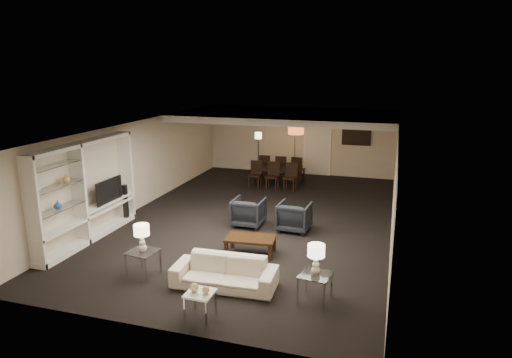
{
  "coord_description": "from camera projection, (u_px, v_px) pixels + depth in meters",
  "views": [
    {
      "loc": [
        3.42,
        -11.13,
        4.06
      ],
      "look_at": [
        0.0,
        0.0,
        1.1
      ],
      "focal_mm": 32.0,
      "sensor_mm": 36.0,
      "label": 1
    }
  ],
  "objects": [
    {
      "name": "ceiling_soffit",
      "position": [
        287.0,
        116.0,
        14.94
      ],
      "size": [
        7.0,
        4.0,
        0.2
      ],
      "primitive_type": "cube",
      "color": "silver",
      "rests_on": "ceiling"
    },
    {
      "name": "television",
      "position": [
        106.0,
        190.0,
        11.19
      ],
      "size": [
        0.99,
        0.13,
        0.57
      ],
      "primitive_type": "imported",
      "rotation": [
        0.0,
        0.0,
        1.57
      ],
      "color": "black",
      "rests_on": "media_unit"
    },
    {
      "name": "pendant_light",
      "position": [
        296.0,
        130.0,
        14.97
      ],
      "size": [
        0.52,
        0.52,
        0.24
      ],
      "primitive_type": "cylinder",
      "color": "#D8591E",
      "rests_on": "ceiling_soffit"
    },
    {
      "name": "dining_table",
      "position": [
        277.0,
        176.0,
        15.69
      ],
      "size": [
        1.83,
        1.17,
        0.6
      ],
      "primitive_type": "imported",
      "rotation": [
        0.0,
        0.0,
        0.13
      ],
      "color": "black",
      "rests_on": "floor"
    },
    {
      "name": "armchair_right",
      "position": [
        294.0,
        217.0,
        11.34
      ],
      "size": [
        0.81,
        0.83,
        0.72
      ],
      "primitive_type": "imported",
      "rotation": [
        0.0,
        0.0,
        3.09
      ],
      "color": "black",
      "rests_on": "floor"
    },
    {
      "name": "marble_table",
      "position": [
        200.0,
        305.0,
        7.47
      ],
      "size": [
        0.45,
        0.45,
        0.44
      ],
      "primitive_type": null,
      "rotation": [
        0.0,
        0.0,
        -0.03
      ],
      "color": "white",
      "rests_on": "floor"
    },
    {
      "name": "wall_right",
      "position": [
        395.0,
        183.0,
        10.98
      ],
      "size": [
        0.02,
        11.0,
        2.5
      ],
      "primitive_type": "cube",
      "color": "#C1B29C",
      "rests_on": "ground"
    },
    {
      "name": "chair_fl",
      "position": [
        266.0,
        167.0,
        16.43
      ],
      "size": [
        0.44,
        0.44,
        0.9
      ],
      "primitive_type": null,
      "rotation": [
        0.0,
        0.0,
        3.2
      ],
      "color": "black",
      "rests_on": "floor"
    },
    {
      "name": "gold_gourd_a",
      "position": [
        194.0,
        288.0,
        7.43
      ],
      "size": [
        0.14,
        0.14,
        0.14
      ],
      "primitive_type": "sphere",
      "color": "#CCBC6C",
      "rests_on": "marble_table"
    },
    {
      "name": "gold_gourd_b",
      "position": [
        206.0,
        290.0,
        7.37
      ],
      "size": [
        0.12,
        0.12,
        0.12
      ],
      "primitive_type": "sphere",
      "color": "tan",
      "rests_on": "marble_table"
    },
    {
      "name": "painting",
      "position": [
        356.0,
        135.0,
        16.37
      ],
      "size": [
        0.95,
        0.04,
        0.65
      ],
      "primitive_type": "cube",
      "color": "#142D38",
      "rests_on": "wall_back"
    },
    {
      "name": "sofa",
      "position": [
        224.0,
        273.0,
        8.47
      ],
      "size": [
        1.97,
        0.84,
        0.56
      ],
      "primitive_type": "imported",
      "rotation": [
        0.0,
        0.0,
        0.04
      ],
      "color": "beige",
      "rests_on": "floor"
    },
    {
      "name": "table_lamp_right",
      "position": [
        316.0,
        260.0,
        7.87
      ],
      "size": [
        0.31,
        0.31,
        0.55
      ],
      "primitive_type": null,
      "rotation": [
        0.0,
        0.0,
        0.02
      ],
      "color": "beige",
      "rests_on": "side_table_right"
    },
    {
      "name": "vase_amber",
      "position": [
        66.0,
        178.0,
        9.84
      ],
      "size": [
        0.17,
        0.17,
        0.18
      ],
      "primitive_type": "imported",
      "color": "#C98D43",
      "rests_on": "media_unit"
    },
    {
      "name": "table_lamp_left",
      "position": [
        142.0,
        238.0,
        8.84
      ],
      "size": [
        0.3,
        0.3,
        0.55
      ],
      "primitive_type": null,
      "rotation": [
        0.0,
        0.0,
        0.01
      ],
      "color": "beige",
      "rests_on": "side_table_left"
    },
    {
      "name": "chair_nm",
      "position": [
        272.0,
        176.0,
        15.05
      ],
      "size": [
        0.42,
        0.42,
        0.9
      ],
      "primitive_type": null,
      "rotation": [
        0.0,
        0.0,
        0.02
      ],
      "color": "black",
      "rests_on": "floor"
    },
    {
      "name": "wall_left",
      "position": [
        139.0,
        165.0,
        12.97
      ],
      "size": [
        0.02,
        11.0,
        2.5
      ],
      "primitive_type": "cube",
      "color": "#C1B29C",
      "rests_on": "ground"
    },
    {
      "name": "floor_lamp",
      "position": [
        258.0,
        156.0,
        16.36
      ],
      "size": [
        0.32,
        0.32,
        1.68
      ],
      "primitive_type": null,
      "rotation": [
        0.0,
        0.0,
        0.4
      ],
      "color": "black",
      "rests_on": "floor"
    },
    {
      "name": "coffee_table",
      "position": [
        251.0,
        245.0,
        9.98
      ],
      "size": [
        1.11,
        0.72,
        0.38
      ],
      "primitive_type": null,
      "rotation": [
        0.0,
        0.0,
        0.09
      ],
      "color": "black",
      "rests_on": "floor"
    },
    {
      "name": "floor",
      "position": [
        256.0,
        218.0,
        12.29
      ],
      "size": [
        11.0,
        11.0,
        0.0
      ],
      "primitive_type": "plane",
      "color": "black",
      "rests_on": "ground"
    },
    {
      "name": "floor_speaker",
      "position": [
        126.0,
        203.0,
        11.93
      ],
      "size": [
        0.12,
        0.12,
        1.0
      ],
      "primitive_type": "cube",
      "rotation": [
        0.0,
        0.0,
        0.08
      ],
      "color": "black",
      "rests_on": "floor"
    },
    {
      "name": "armchair_left",
      "position": [
        248.0,
        212.0,
        11.68
      ],
      "size": [
        0.77,
        0.8,
        0.72
      ],
      "primitive_type": "imported",
      "rotation": [
        0.0,
        0.0,
        3.13
      ],
      "color": "black",
      "rests_on": "floor"
    },
    {
      "name": "chair_fr",
      "position": [
        298.0,
        169.0,
        16.09
      ],
      "size": [
        0.46,
        0.46,
        0.9
      ],
      "primitive_type": null,
      "rotation": [
        0.0,
        0.0,
        3.02
      ],
      "color": "black",
      "rests_on": "floor"
    },
    {
      "name": "media_unit",
      "position": [
        86.0,
        192.0,
        10.53
      ],
      "size": [
        0.38,
        3.4,
        2.35
      ],
      "primitive_type": null,
      "color": "white",
      "rests_on": "wall_left"
    },
    {
      "name": "chair_fm",
      "position": [
        282.0,
        168.0,
        16.26
      ],
      "size": [
        0.43,
        0.43,
        0.9
      ],
      "primitive_type": null,
      "rotation": [
        0.0,
        0.0,
        3.18
      ],
      "color": "black",
      "rests_on": "floor"
    },
    {
      "name": "wall_front",
      "position": [
        149.0,
        255.0,
        6.88
      ],
      "size": [
        7.0,
        0.02,
        2.5
      ],
      "primitive_type": "cube",
      "color": "#C1B29C",
      "rests_on": "ground"
    },
    {
      "name": "chair_nl",
      "position": [
        255.0,
        175.0,
        15.22
      ],
      "size": [
        0.42,
        0.42,
        0.9
      ],
      "primitive_type": null,
      "rotation": [
        0.0,
        0.0,
        0.01
      ],
      "color": "black",
      "rests_on": "floor"
    },
    {
      "name": "vase_blue",
      "position": [
        58.0,
        205.0,
        9.65
      ],
      "size": [
        0.17,
        0.17,
        0.18
      ],
      "primitive_type": "imported",
      "color": "#2853AD",
      "rests_on": "media_unit"
    },
    {
      "name": "curtains",
      "position": [
        275.0,
        141.0,
        17.27
      ],
      "size": [
        1.5,
        0.12,
        2.4
      ],
      "primitive_type": "cube",
      "color": "beige",
      "rests_on": "wall_back"
    },
    {
      "name": "side_table_right",
      "position": [
        315.0,
        287.0,
        8.0
      ],
      "size": [
        0.6,
        0.6,
        0.5
      ],
      "primitive_type": null,
      "rotation": [
        0.0,
        0.0,
        -0.13
      ],
      "color": "white",
      "rests_on": "floor"
    },
    {
      "name": "wall_back",
      "position": [
        299.0,
        141.0,
        17.08
      ],
      "size": [
        7.0,
        0.02,
        2.5
      ],
      "primitive_type": "cube",
      "color": "#C1B29C",
      "rests_on": "ground"
    },
    {
      "name": "ceiling",
      "position": [
        256.0,
        126.0,
        11.67
      ],
      "size": [
        7.0,
        11.0,
        0.02
      ],
      "primitive_type": "cube",
      "color": "silver",
      "rests_on": "ground"
    },
    {
      "name": "door",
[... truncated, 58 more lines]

